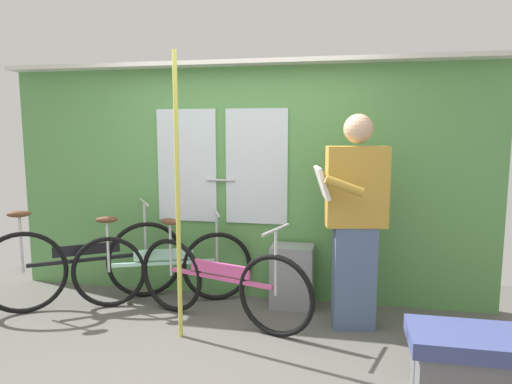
{
  "coord_description": "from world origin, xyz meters",
  "views": [
    {
      "loc": [
        1.0,
        -2.99,
        1.65
      ],
      "look_at": [
        0.28,
        0.62,
        1.14
      ],
      "focal_mm": 32.07,
      "sensor_mm": 36.0,
      "label": 1
    }
  ],
  "objects_px": {
    "trash_bin_by_wall": "(292,276)",
    "bicycle_leaning_behind": "(163,267)",
    "passenger_reading_newspaper": "(355,218)",
    "bicycle_by_pole": "(87,264)",
    "handrail_pole": "(178,199)",
    "bench_seat_corner": "(467,365)",
    "bicycle_near_door": "(219,282)"
  },
  "relations": [
    {
      "from": "trash_bin_by_wall",
      "to": "bench_seat_corner",
      "type": "distance_m",
      "value": 1.8
    },
    {
      "from": "bicycle_near_door",
      "to": "bicycle_by_pole",
      "type": "relative_size",
      "value": 1.08
    },
    {
      "from": "trash_bin_by_wall",
      "to": "bench_seat_corner",
      "type": "bearing_deg",
      "value": -47.17
    },
    {
      "from": "bicycle_by_pole",
      "to": "passenger_reading_newspaper",
      "type": "height_order",
      "value": "passenger_reading_newspaper"
    },
    {
      "from": "passenger_reading_newspaper",
      "to": "bench_seat_corner",
      "type": "distance_m",
      "value": 1.36
    },
    {
      "from": "bicycle_leaning_behind",
      "to": "passenger_reading_newspaper",
      "type": "distance_m",
      "value": 1.86
    },
    {
      "from": "bicycle_by_pole",
      "to": "trash_bin_by_wall",
      "type": "height_order",
      "value": "bicycle_by_pole"
    },
    {
      "from": "trash_bin_by_wall",
      "to": "handrail_pole",
      "type": "height_order",
      "value": "handrail_pole"
    },
    {
      "from": "passenger_reading_newspaper",
      "to": "handrail_pole",
      "type": "bearing_deg",
      "value": 7.77
    },
    {
      "from": "bicycle_leaning_behind",
      "to": "passenger_reading_newspaper",
      "type": "relative_size",
      "value": 0.89
    },
    {
      "from": "bicycle_near_door",
      "to": "bench_seat_corner",
      "type": "relative_size",
      "value": 2.38
    },
    {
      "from": "passenger_reading_newspaper",
      "to": "bicycle_by_pole",
      "type": "bearing_deg",
      "value": -10.92
    },
    {
      "from": "bicycle_leaning_behind",
      "to": "handrail_pole",
      "type": "relative_size",
      "value": 0.71
    },
    {
      "from": "passenger_reading_newspaper",
      "to": "bench_seat_corner",
      "type": "xyz_separation_m",
      "value": [
        0.67,
        -0.96,
        -0.7
      ]
    },
    {
      "from": "passenger_reading_newspaper",
      "to": "bicycle_leaning_behind",
      "type": "bearing_deg",
      "value": -16.68
    },
    {
      "from": "bicycle_leaning_behind",
      "to": "bench_seat_corner",
      "type": "bearing_deg",
      "value": -46.72
    },
    {
      "from": "bicycle_by_pole",
      "to": "passenger_reading_newspaper",
      "type": "relative_size",
      "value": 0.87
    },
    {
      "from": "bicycle_by_pole",
      "to": "handrail_pole",
      "type": "bearing_deg",
      "value": -57.03
    },
    {
      "from": "bicycle_by_pole",
      "to": "handrail_pole",
      "type": "height_order",
      "value": "handrail_pole"
    },
    {
      "from": "bicycle_near_door",
      "to": "passenger_reading_newspaper",
      "type": "height_order",
      "value": "passenger_reading_newspaper"
    },
    {
      "from": "bicycle_near_door",
      "to": "passenger_reading_newspaper",
      "type": "relative_size",
      "value": 0.94
    },
    {
      "from": "bicycle_leaning_behind",
      "to": "bicycle_by_pole",
      "type": "relative_size",
      "value": 1.02
    },
    {
      "from": "handrail_pole",
      "to": "trash_bin_by_wall",
      "type": "bearing_deg",
      "value": 45.12
    },
    {
      "from": "bicycle_near_door",
      "to": "bicycle_by_pole",
      "type": "distance_m",
      "value": 1.34
    },
    {
      "from": "bicycle_leaning_behind",
      "to": "bicycle_by_pole",
      "type": "distance_m",
      "value": 0.71
    },
    {
      "from": "bicycle_by_pole",
      "to": "passenger_reading_newspaper",
      "type": "bearing_deg",
      "value": -34.73
    },
    {
      "from": "bicycle_near_door",
      "to": "passenger_reading_newspaper",
      "type": "bearing_deg",
      "value": 23.93
    },
    {
      "from": "trash_bin_by_wall",
      "to": "bicycle_leaning_behind",
      "type": "bearing_deg",
      "value": -172.2
    },
    {
      "from": "bicycle_near_door",
      "to": "bench_seat_corner",
      "type": "xyz_separation_m",
      "value": [
        1.79,
        -0.83,
        -0.12
      ]
    },
    {
      "from": "bicycle_by_pole",
      "to": "handrail_pole",
      "type": "distance_m",
      "value": 1.4
    },
    {
      "from": "trash_bin_by_wall",
      "to": "bench_seat_corner",
      "type": "height_order",
      "value": "trash_bin_by_wall"
    },
    {
      "from": "bicycle_near_door",
      "to": "bicycle_by_pole",
      "type": "bearing_deg",
      "value": -168.63
    }
  ]
}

